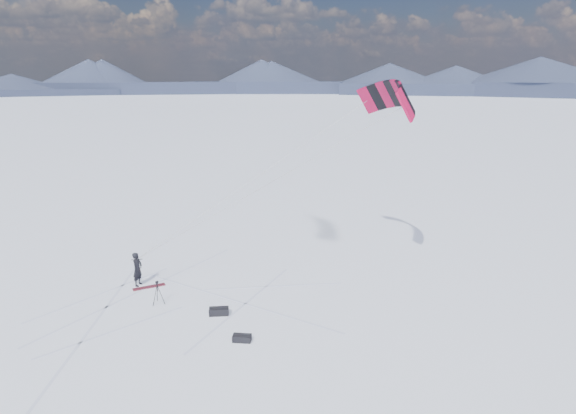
{
  "coord_description": "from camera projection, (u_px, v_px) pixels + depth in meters",
  "views": [
    {
      "loc": [
        5.02,
        -19.97,
        10.18
      ],
      "look_at": [
        6.17,
        3.73,
        3.81
      ],
      "focal_mm": 30.0,
      "sensor_mm": 36.0,
      "label": 1
    }
  ],
  "objects": [
    {
      "name": "power_kite",
      "position": [
        392.0,
        98.0,
        24.14
      ],
      "size": [
        14.03,
        5.9,
        8.74
      ],
      "color": "#AC0B37",
      "rests_on": "ground"
    },
    {
      "name": "tripod",
      "position": [
        157.0,
        289.0,
        22.23
      ],
      "size": [
        0.54,
        0.58,
        1.13
      ],
      "rotation": [
        0.0,
        0.0,
        -0.15
      ],
      "color": "black",
      "rests_on": "ground"
    },
    {
      "name": "gear_bag_a",
      "position": [
        219.0,
        311.0,
        21.35
      ],
      "size": [
        0.87,
        0.44,
        0.38
      ],
      "rotation": [
        0.0,
        0.0,
        0.04
      ],
      "color": "black",
      "rests_on": "ground"
    },
    {
      "name": "snowboard",
      "position": [
        149.0,
        287.0,
        24.17
      ],
      "size": [
        1.58,
        0.91,
        0.04
      ],
      "primitive_type": "cube",
      "rotation": [
        0.0,
        0.0,
        0.41
      ],
      "color": "maroon",
      "rests_on": "ground"
    },
    {
      "name": "gear_bag_b",
      "position": [
        242.0,
        338.0,
        19.19
      ],
      "size": [
        0.78,
        0.47,
        0.34
      ],
      "rotation": [
        0.0,
        0.0,
        -0.16
      ],
      "color": "black",
      "rests_on": "ground"
    },
    {
      "name": "snow_tracks",
      "position": [
        163.0,
        311.0,
        21.69
      ],
      "size": [
        17.62,
        10.25,
        0.01
      ],
      "color": "#B3BBDA",
      "rests_on": "ground"
    },
    {
      "name": "horizon_hills",
      "position": [
        149.0,
        234.0,
        20.71
      ],
      "size": [
        704.84,
        706.81,
        8.94
      ],
      "color": "#1F253C",
      "rests_on": "ground"
    },
    {
      "name": "ground",
      "position": [
        156.0,
        312.0,
        21.67
      ],
      "size": [
        1800.0,
        1800.0,
        0.0
      ],
      "primitive_type": "plane",
      "color": "white"
    },
    {
      "name": "snowkiter",
      "position": [
        139.0,
        285.0,
        24.44
      ],
      "size": [
        0.58,
        0.73,
        1.75
      ],
      "primitive_type": "imported",
      "rotation": [
        0.0,
        0.0,
        1.29
      ],
      "color": "black",
      "rests_on": "ground"
    }
  ]
}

